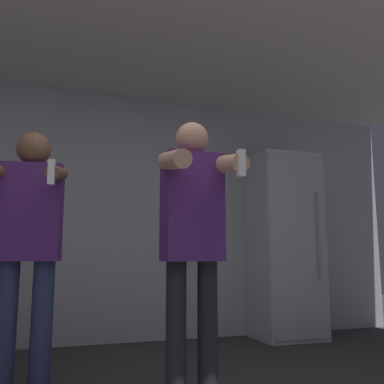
{
  "coord_description": "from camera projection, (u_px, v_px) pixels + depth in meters",
  "views": [
    {
      "loc": [
        -0.49,
        -1.52,
        0.83
      ],
      "look_at": [
        0.29,
        0.75,
        1.2
      ],
      "focal_mm": 40.0,
      "sensor_mm": 36.0,
      "label": 1
    }
  ],
  "objects": [
    {
      "name": "person_woman_foreground",
      "position": [
        193.0,
        231.0,
        2.39
      ],
      "size": [
        0.41,
        0.45,
        1.61
      ],
      "color": "black",
      "rests_on": "ground_plane"
    },
    {
      "name": "refrigerator",
      "position": [
        284.0,
        245.0,
        4.62
      ],
      "size": [
        0.67,
        0.65,
        1.95
      ],
      "color": "silver",
      "rests_on": "ground_plane"
    },
    {
      "name": "person_man_side",
      "position": [
        28.0,
        237.0,
        2.65
      ],
      "size": [
        0.5,
        0.58,
        1.63
      ],
      "color": "navy",
      "rests_on": "ground_plane"
    },
    {
      "name": "wall_back",
      "position": [
        98.0,
        214.0,
        4.37
      ],
      "size": [
        7.0,
        0.06,
        2.55
      ],
      "color": "#B2B7BC",
      "rests_on": "ground_plane"
    },
    {
      "name": "ceiling_slab",
      "position": [
        127.0,
        22.0,
        3.2
      ],
      "size": [
        7.0,
        3.39,
        0.05
      ],
      "color": "silver",
      "rests_on": "wall_back"
    }
  ]
}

